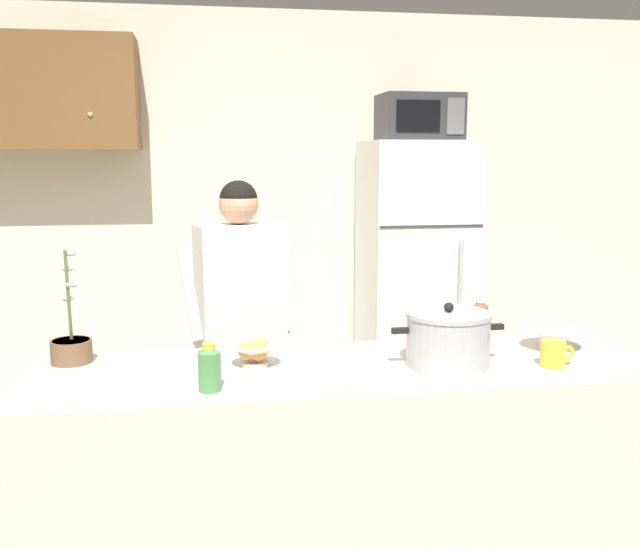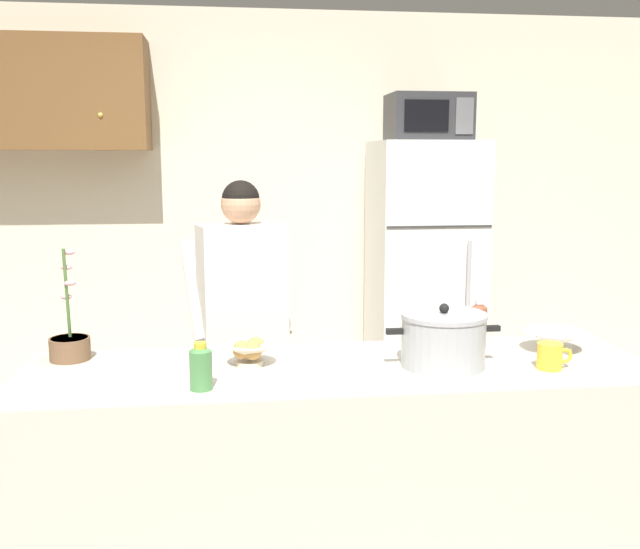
{
  "view_description": "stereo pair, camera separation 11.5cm",
  "coord_description": "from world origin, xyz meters",
  "px_view_note": "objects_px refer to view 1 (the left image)",
  "views": [
    {
      "loc": [
        -0.5,
        -2.47,
        1.68
      ],
      "look_at": [
        0.0,
        0.55,
        1.17
      ],
      "focal_mm": 40.15,
      "sensor_mm": 36.0,
      "label": 1
    },
    {
      "loc": [
        -0.38,
        -2.49,
        1.68
      ],
      "look_at": [
        0.0,
        0.55,
        1.17
      ],
      "focal_mm": 40.15,
      "sensor_mm": 36.0,
      "label": 2
    }
  ],
  "objects_px": {
    "refrigerator": "(414,282)",
    "potted_orchid": "(71,346)",
    "empty_bowl": "(555,337)",
    "bottle_mid_counter": "(209,368)",
    "microwave": "(419,118)",
    "coffee_mug": "(554,354)",
    "person_near_pot": "(240,308)",
    "bottle_near_edge": "(480,322)",
    "cooking_pot": "(448,338)",
    "bread_bowl": "(255,352)"
  },
  "relations": [
    {
      "from": "refrigerator",
      "to": "coffee_mug",
      "type": "relative_size",
      "value": 13.51
    },
    {
      "from": "coffee_mug",
      "to": "bottle_mid_counter",
      "type": "distance_m",
      "value": 1.24
    },
    {
      "from": "empty_bowl",
      "to": "bottle_mid_counter",
      "type": "xyz_separation_m",
      "value": [
        -1.36,
        -0.3,
        0.03
      ]
    },
    {
      "from": "refrigerator",
      "to": "bottle_mid_counter",
      "type": "height_order",
      "value": "refrigerator"
    },
    {
      "from": "person_near_pot",
      "to": "cooking_pot",
      "type": "bearing_deg",
      "value": -51.28
    },
    {
      "from": "bread_bowl",
      "to": "bottle_mid_counter",
      "type": "distance_m",
      "value": 0.3
    },
    {
      "from": "empty_bowl",
      "to": "bread_bowl",
      "type": "bearing_deg",
      "value": -177.62
    },
    {
      "from": "cooking_pot",
      "to": "coffee_mug",
      "type": "bearing_deg",
      "value": -12.46
    },
    {
      "from": "microwave",
      "to": "bottle_mid_counter",
      "type": "relative_size",
      "value": 3.02
    },
    {
      "from": "refrigerator",
      "to": "person_near_pot",
      "type": "xyz_separation_m",
      "value": [
        -1.16,
        -1.01,
        0.08
      ]
    },
    {
      "from": "bread_bowl",
      "to": "bottle_mid_counter",
      "type": "height_order",
      "value": "bottle_mid_counter"
    },
    {
      "from": "bottle_near_edge",
      "to": "potted_orchid",
      "type": "xyz_separation_m",
      "value": [
        -1.59,
        0.01,
        -0.03
      ]
    },
    {
      "from": "coffee_mug",
      "to": "bottle_mid_counter",
      "type": "bearing_deg",
      "value": -176.6
    },
    {
      "from": "potted_orchid",
      "to": "bottle_mid_counter",
      "type": "bearing_deg",
      "value": -39.52
    },
    {
      "from": "microwave",
      "to": "empty_bowl",
      "type": "xyz_separation_m",
      "value": [
        0.05,
        -1.73,
        -0.94
      ]
    },
    {
      "from": "empty_bowl",
      "to": "bottle_near_edge",
      "type": "distance_m",
      "value": 0.3
    },
    {
      "from": "refrigerator",
      "to": "empty_bowl",
      "type": "xyz_separation_m",
      "value": [
        0.05,
        -1.75,
        0.08
      ]
    },
    {
      "from": "refrigerator",
      "to": "potted_orchid",
      "type": "bearing_deg",
      "value": -137.99
    },
    {
      "from": "empty_bowl",
      "to": "bottle_near_edge",
      "type": "relative_size",
      "value": 1.25
    },
    {
      "from": "cooking_pot",
      "to": "bottle_mid_counter",
      "type": "distance_m",
      "value": 0.88
    },
    {
      "from": "coffee_mug",
      "to": "cooking_pot",
      "type": "bearing_deg",
      "value": 167.54
    },
    {
      "from": "microwave",
      "to": "bottle_mid_counter",
      "type": "distance_m",
      "value": 2.58
    },
    {
      "from": "microwave",
      "to": "person_near_pot",
      "type": "distance_m",
      "value": 1.79
    },
    {
      "from": "bottle_mid_counter",
      "to": "potted_orchid",
      "type": "bearing_deg",
      "value": 140.48
    },
    {
      "from": "microwave",
      "to": "bottle_near_edge",
      "type": "xyz_separation_m",
      "value": [
        -0.23,
        -1.63,
        -0.89
      ]
    },
    {
      "from": "bottle_mid_counter",
      "to": "refrigerator",
      "type": "bearing_deg",
      "value": 57.37
    },
    {
      "from": "microwave",
      "to": "potted_orchid",
      "type": "bearing_deg",
      "value": -138.37
    },
    {
      "from": "coffee_mug",
      "to": "microwave",
      "type": "bearing_deg",
      "value": 87.86
    },
    {
      "from": "person_near_pot",
      "to": "bottle_near_edge",
      "type": "height_order",
      "value": "person_near_pot"
    },
    {
      "from": "person_near_pot",
      "to": "microwave",
      "type": "bearing_deg",
      "value": 40.33
    },
    {
      "from": "bread_bowl",
      "to": "potted_orchid",
      "type": "height_order",
      "value": "potted_orchid"
    },
    {
      "from": "cooking_pot",
      "to": "bottle_near_edge",
      "type": "distance_m",
      "value": 0.33
    },
    {
      "from": "person_near_pot",
      "to": "coffee_mug",
      "type": "relative_size",
      "value": 11.98
    },
    {
      "from": "microwave",
      "to": "person_near_pot",
      "type": "height_order",
      "value": "microwave"
    },
    {
      "from": "coffee_mug",
      "to": "bottle_mid_counter",
      "type": "height_order",
      "value": "bottle_mid_counter"
    },
    {
      "from": "person_near_pot",
      "to": "bottle_mid_counter",
      "type": "relative_size",
      "value": 9.87
    },
    {
      "from": "microwave",
      "to": "potted_orchid",
      "type": "xyz_separation_m",
      "value": [
        -1.81,
        -1.61,
        -0.93
      ]
    },
    {
      "from": "cooking_pot",
      "to": "bottle_mid_counter",
      "type": "height_order",
      "value": "cooking_pot"
    },
    {
      "from": "cooking_pot",
      "to": "bottle_near_edge",
      "type": "bearing_deg",
      "value": 48.05
    },
    {
      "from": "coffee_mug",
      "to": "person_near_pot",
      "type": "bearing_deg",
      "value": 138.22
    },
    {
      "from": "refrigerator",
      "to": "coffee_mug",
      "type": "xyz_separation_m",
      "value": [
        -0.07,
        -1.97,
        0.08
      ]
    },
    {
      "from": "refrigerator",
      "to": "microwave",
      "type": "bearing_deg",
      "value": -89.93
    },
    {
      "from": "refrigerator",
      "to": "cooking_pot",
      "type": "bearing_deg",
      "value": -103.3
    },
    {
      "from": "microwave",
      "to": "bread_bowl",
      "type": "relative_size",
      "value": 2.59
    },
    {
      "from": "refrigerator",
      "to": "microwave",
      "type": "distance_m",
      "value": 1.03
    },
    {
      "from": "coffee_mug",
      "to": "bottle_mid_counter",
      "type": "relative_size",
      "value": 0.82
    },
    {
      "from": "microwave",
      "to": "empty_bowl",
      "type": "bearing_deg",
      "value": -88.29
    },
    {
      "from": "bread_bowl",
      "to": "bottle_near_edge",
      "type": "distance_m",
      "value": 0.93
    },
    {
      "from": "empty_bowl",
      "to": "bottle_mid_counter",
      "type": "bearing_deg",
      "value": -167.57
    },
    {
      "from": "microwave",
      "to": "bottle_mid_counter",
      "type": "height_order",
      "value": "microwave"
    }
  ]
}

